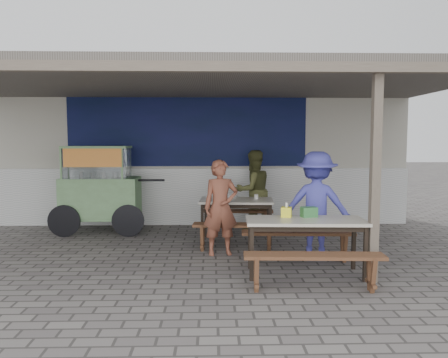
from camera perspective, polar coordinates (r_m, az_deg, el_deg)
ground at (r=6.52m, az=-4.38°, el=-10.89°), size 60.00×60.00×0.00m
back_wall at (r=9.85m, az=-3.44°, el=4.63°), size 9.00×1.28×3.50m
warung_roof at (r=7.23m, az=-4.05°, el=12.40°), size 9.00×4.21×2.81m
table_left at (r=7.73m, az=1.64°, el=-3.27°), size 1.33×0.85×0.75m
bench_left_street at (r=7.09m, az=1.52°, el=-6.79°), size 1.39×0.38×0.45m
bench_left_wall at (r=8.48m, az=1.74°, el=-4.84°), size 1.39×0.38×0.45m
table_right at (r=5.90m, az=10.58°, el=-5.93°), size 1.59×0.74×0.75m
bench_right_street at (r=5.35m, az=11.65°, el=-10.69°), size 1.67×0.36×0.45m
bench_right_wall at (r=6.59m, az=9.62°, el=-7.67°), size 1.67×0.36×0.45m
vendor_cart at (r=8.78m, az=-15.92°, el=-0.86°), size 2.13×0.81×1.69m
patron_street_side at (r=6.82m, az=-0.43°, el=-3.74°), size 0.60×0.44×1.49m
patron_wall_side at (r=8.68m, az=3.83°, el=-1.51°), size 0.96×0.87×1.60m
patron_right_table at (r=6.77m, az=12.00°, el=-3.35°), size 1.18×0.89×1.63m
tissue_box at (r=6.01m, az=8.16°, el=-4.29°), size 0.17×0.17×0.14m
donation_box at (r=6.05m, az=11.03°, el=-4.25°), size 0.23×0.17×0.14m
condiment_jar at (r=7.82m, az=4.23°, el=-2.31°), size 0.07×0.07×0.08m
condiment_bowl at (r=7.85m, az=0.98°, el=-2.36°), size 0.27×0.27×0.05m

